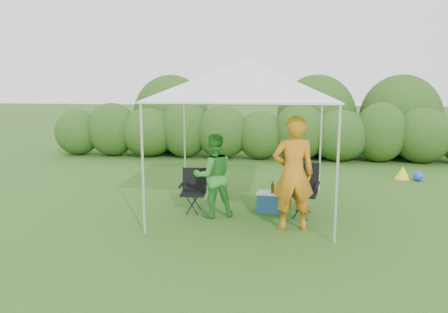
# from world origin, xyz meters

# --- Properties ---
(ground) EXTENTS (70.00, 70.00, 0.00)m
(ground) POSITION_xyz_m (0.00, 0.00, 0.00)
(ground) COLOR #35621E
(hedge) EXTENTS (13.52, 1.53, 1.80)m
(hedge) POSITION_xyz_m (0.00, 6.00, 0.82)
(hedge) COLOR #2E551A
(hedge) RESTS_ON ground
(canopy) EXTENTS (3.10, 3.10, 2.83)m
(canopy) POSITION_xyz_m (0.00, 0.50, 2.46)
(canopy) COLOR silver
(canopy) RESTS_ON ground
(chair_right) EXTENTS (0.66, 0.62, 0.96)m
(chair_right) POSITION_xyz_m (1.07, 0.37, 0.54)
(chair_right) COLOR black
(chair_right) RESTS_ON ground
(chair_left) EXTENTS (0.53, 0.48, 0.81)m
(chair_left) POSITION_xyz_m (-0.96, 0.33, 0.46)
(chair_left) COLOR black
(chair_left) RESTS_ON ground
(man) EXTENTS (0.75, 0.55, 1.90)m
(man) POSITION_xyz_m (0.87, -0.47, 0.95)
(man) COLOR orange
(man) RESTS_ON ground
(woman) EXTENTS (0.90, 0.81, 1.51)m
(woman) POSITION_xyz_m (-0.54, 0.06, 0.76)
(woman) COLOR #318F2F
(woman) RESTS_ON ground
(cooler) EXTENTS (0.48, 0.37, 0.38)m
(cooler) POSITION_xyz_m (0.46, 0.46, 0.19)
(cooler) COLOR #1F5190
(cooler) RESTS_ON ground
(bottle) EXTENTS (0.06, 0.06, 0.23)m
(bottle) POSITION_xyz_m (0.52, 0.42, 0.49)
(bottle) COLOR #592D0C
(bottle) RESTS_ON cooler
(lawn_toy) EXTENTS (0.63, 0.52, 0.31)m
(lawn_toy) POSITION_xyz_m (3.78, 3.64, 0.15)
(lawn_toy) COLOR yellow
(lawn_toy) RESTS_ON ground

